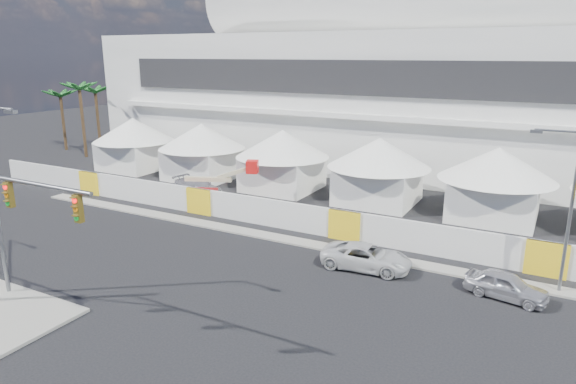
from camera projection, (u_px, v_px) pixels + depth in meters
The scene contains 10 objects.
ground at pixel (113, 312), 24.62m from camera, with size 160.00×160.00×0.00m, color black.
stadium at pixel (470, 78), 53.36m from camera, with size 80.00×24.80×21.98m.
tent_row at pixel (328, 160), 43.93m from camera, with size 53.40×8.40×5.40m.
hoarding_fence at pixel (345, 225), 33.90m from camera, with size 70.00×0.25×2.00m, color silver.
palm_cluster at pixel (95, 96), 63.23m from camera, with size 10.60×10.60×8.55m.
sedan_silver at pixel (506, 285), 25.83m from camera, with size 4.02×1.62×1.37m, color silver.
pickup_curb at pixel (366, 257), 29.38m from camera, with size 5.13×2.36×1.43m, color silver.
lot_car_c at pixel (198, 187), 44.64m from camera, with size 5.08×2.06×1.47m, color silver.
streetlight_curb at pixel (568, 200), 25.39m from camera, with size 2.53×0.57×8.54m.
boom_lift at pixel (201, 192), 41.96m from camera, with size 7.51×2.93×3.67m.
Camera 1 is at (17.99, -15.56, 12.00)m, focal length 32.00 mm.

